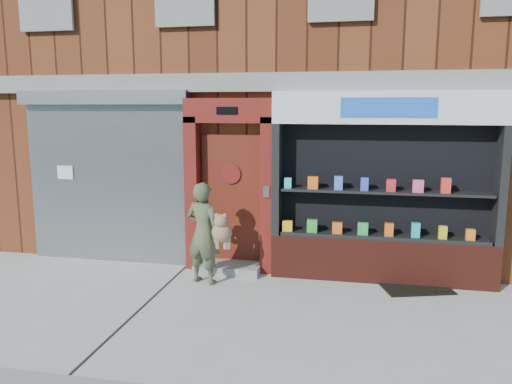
# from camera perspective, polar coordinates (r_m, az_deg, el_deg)

# --- Properties ---
(ground) EXTENTS (80.00, 80.00, 0.00)m
(ground) POSITION_cam_1_polar(r_m,az_deg,el_deg) (6.85, -0.61, -14.05)
(ground) COLOR #9E9E99
(ground) RESTS_ON ground
(building) EXTENTS (12.00, 8.16, 8.00)m
(building) POSITION_cam_1_polar(r_m,az_deg,el_deg) (12.26, 5.42, 15.49)
(building) COLOR #5A2814
(building) RESTS_ON ground
(shutter_bay) EXTENTS (3.10, 0.30, 3.04)m
(shutter_bay) POSITION_cam_1_polar(r_m,az_deg,el_deg) (9.20, -16.63, 2.81)
(shutter_bay) COLOR gray
(shutter_bay) RESTS_ON ground
(red_door_bay) EXTENTS (1.52, 0.58, 2.90)m
(red_door_bay) POSITION_cam_1_polar(r_m,az_deg,el_deg) (8.36, -3.00, 0.73)
(red_door_bay) COLOR #5C140F
(red_door_bay) RESTS_ON ground
(pharmacy_bay) EXTENTS (3.50, 0.41, 3.00)m
(pharmacy_bay) POSITION_cam_1_polar(r_m,az_deg,el_deg) (8.08, 14.34, -0.49)
(pharmacy_bay) COLOR #571D14
(pharmacy_bay) RESTS_ON ground
(woman) EXTENTS (0.81, 0.52, 1.61)m
(woman) POSITION_cam_1_polar(r_m,az_deg,el_deg) (7.87, -5.82, -4.66)
(woman) COLOR #4B5336
(woman) RESTS_ON ground
(doormat) EXTENTS (1.18, 0.98, 0.03)m
(doormat) POSITION_cam_1_polar(r_m,az_deg,el_deg) (8.22, 17.70, -10.31)
(doormat) COLOR black
(doormat) RESTS_ON ground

